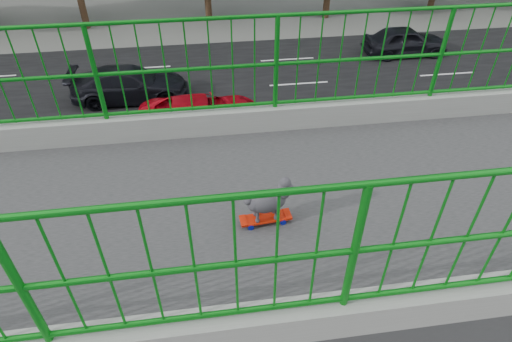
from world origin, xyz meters
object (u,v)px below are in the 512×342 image
(skateboard, at_px, (266,218))
(car_2, at_px, (203,115))
(car_3, at_px, (130,84))
(car_4, at_px, (405,41))
(car_1, at_px, (106,170))
(poodle, at_px, (269,200))

(skateboard, distance_m, car_2, 14.14)
(car_3, relative_size, car_4, 1.15)
(car_1, bearing_deg, car_4, 122.30)
(car_1, bearing_deg, poodle, 23.63)
(car_1, relative_size, car_4, 0.87)
(car_2, bearing_deg, car_4, -61.21)
(poodle, relative_size, car_2, 0.09)
(car_3, bearing_deg, car_2, -134.34)
(poodle, distance_m, car_2, 14.25)
(skateboard, distance_m, car_3, 17.47)
(car_3, bearing_deg, skateboard, -166.37)
(skateboard, xyz_separation_m, car_1, (-9.45, -4.11, -6.38))
(car_3, bearing_deg, poodle, -166.28)
(car_3, height_order, car_4, car_4)
(skateboard, relative_size, poodle, 1.03)
(poodle, xyz_separation_m, car_2, (-12.64, -0.59, -6.55))
(skateboard, xyz_separation_m, car_2, (-12.65, -0.57, -6.31))
(car_1, distance_m, car_3, 6.41)
(poodle, bearing_deg, skateboard, -90.00)
(car_2, distance_m, car_4, 13.29)
(skateboard, bearing_deg, car_1, -160.94)
(skateboard, distance_m, car_1, 12.11)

